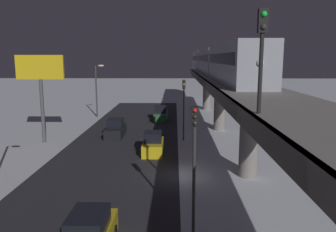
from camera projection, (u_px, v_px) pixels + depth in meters
The scene contains 12 objects.
ground_plane at pixel (175, 175), 25.08m from camera, with size 240.00×240.00×0.00m, color silver.
avenue_asphalt at pixel (105, 175), 25.18m from camera, with size 11.00×81.30×0.01m, color #28282D.
elevated_railway at pixel (249, 101), 24.02m from camera, with size 5.00×81.30×6.45m.
subway_train at pixel (212, 61), 48.65m from camera, with size 2.94×55.47×3.40m.
rail_signal at pixel (262, 43), 12.86m from camera, with size 0.36×0.41×4.00m.
sedan_green at pixel (161, 114), 47.43m from camera, with size 1.80×4.73×1.97m.
sedan_yellow_2 at pixel (153, 145), 30.87m from camera, with size 1.80×4.05×1.97m.
sedan_black at pixel (116, 129), 37.45m from camera, with size 1.80×4.53×1.97m.
traffic_light_near at pixel (194, 153), 15.96m from camera, with size 0.32×0.44×6.40m.
traffic_light_mid at pixel (184, 101), 34.89m from camera, with size 0.32×0.44×6.40m.
commercial_billboard at pixel (40, 76), 33.72m from camera, with size 4.80×0.36×8.90m.
street_lamp_far at pixel (98, 84), 49.11m from camera, with size 1.35×0.44×7.65m.
Camera 1 is at (0.04, 23.97, 8.63)m, focal length 36.11 mm.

